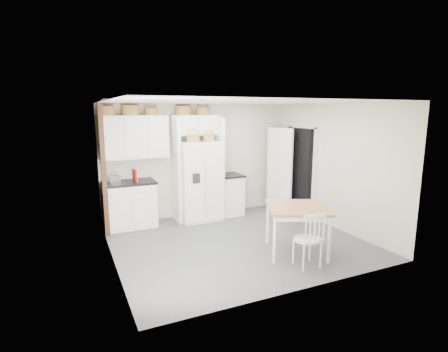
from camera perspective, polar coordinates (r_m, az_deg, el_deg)
name	(u,v)px	position (r m, az deg, el deg)	size (l,w,h in m)	color
floor	(237,241)	(6.76, 2.15, -10.61)	(4.50, 4.50, 0.00)	#3A3B44
ceiling	(238,102)	(6.30, 2.31, 12.00)	(4.50, 4.50, 0.00)	white
wall_back	(199,160)	(8.22, -4.08, 2.57)	(4.50, 4.50, 0.00)	silver
wall_left	(110,185)	(5.77, -18.15, -1.38)	(4.00, 4.00, 0.00)	silver
wall_right	(333,166)	(7.68, 17.40, 1.54)	(4.00, 4.00, 0.00)	silver
refrigerator	(199,181)	(7.87, -4.07, -0.80)	(0.92, 0.74, 1.78)	white
base_cab_left	(130,205)	(7.67, -15.08, -4.66)	(1.02, 0.65, 0.95)	white
base_cab_right	(229,195)	(8.35, 0.83, -3.13)	(0.53, 0.63, 0.93)	white
dining_table	(296,230)	(6.25, 11.75, -8.57)	(1.00, 1.00, 0.83)	brown
windsor_chair	(307,239)	(5.75, 13.47, -9.99)	(0.44, 0.40, 0.90)	white
counter_left	(129,182)	(7.56, -15.26, -1.03)	(1.07, 0.69, 0.04)	black
counter_right	(229,175)	(8.25, 0.84, 0.14)	(0.57, 0.67, 0.04)	black
toaster	(114,180)	(7.43, -17.50, -0.55)	(0.23, 0.13, 0.16)	silver
cookbook_red	(135,176)	(7.47, -14.37, 0.06)	(0.04, 0.17, 0.26)	#A50D0F
cookbook_cream	(136,177)	(7.48, -14.23, -0.10)	(0.03, 0.14, 0.21)	beige
basket_upper_a	(106,111)	(7.50, -18.67, 10.05)	(0.33, 0.33, 0.19)	#915A2A
basket_upper_b	(130,110)	(7.56, -15.04, 10.32)	(0.36, 0.36, 0.21)	#915A2A
basket_upper_c	(151,112)	(7.65, -11.84, 10.25)	(0.27, 0.27, 0.15)	#915A2A
basket_bridge_a	(183,111)	(7.84, -6.71, 10.56)	(0.35, 0.35, 0.20)	#915A2A
basket_bridge_b	(202,111)	(7.99, -3.55, 10.51)	(0.29, 0.29, 0.17)	#915A2A
basket_fridge_a	(193,138)	(7.59, -5.07, 6.13)	(0.28, 0.28, 0.15)	#915A2A
basket_fridge_b	(209,138)	(7.72, -2.49, 6.17)	(0.24, 0.24, 0.13)	#915A2A
upper_cabinet	(135,137)	(7.59, -14.40, 6.16)	(1.40, 0.34, 0.90)	white
bridge_cabinet	(195,125)	(7.93, -4.75, 8.26)	(1.12, 0.34, 0.45)	white
fridge_panel_left	(176,171)	(7.75, -7.86, 0.88)	(0.08, 0.60, 2.30)	white
fridge_panel_right	(218,167)	(8.10, -0.94, 1.40)	(0.08, 0.60, 2.30)	white
trim_post	(104,171)	(7.09, -19.04, 0.73)	(0.09, 0.09, 2.60)	#451B13
doorway_void	(300,172)	(8.42, 12.31, 0.65)	(0.18, 0.85, 2.05)	black
door_slab	(279,171)	(8.49, 9.01, 0.84)	(0.80, 0.04, 2.05)	white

